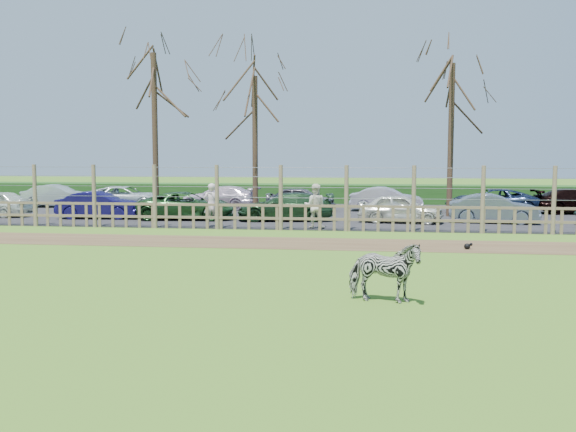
# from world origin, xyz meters

# --- Properties ---
(ground) EXTENTS (120.00, 120.00, 0.00)m
(ground) POSITION_xyz_m (0.00, 0.00, 0.00)
(ground) COLOR olive
(ground) RESTS_ON ground
(dirt_strip) EXTENTS (34.00, 2.80, 0.01)m
(dirt_strip) POSITION_xyz_m (0.00, 4.50, 0.01)
(dirt_strip) COLOR brown
(dirt_strip) RESTS_ON ground
(asphalt) EXTENTS (44.00, 13.00, 0.04)m
(asphalt) POSITION_xyz_m (0.00, 14.50, 0.02)
(asphalt) COLOR #232326
(asphalt) RESTS_ON ground
(hedge) EXTENTS (46.00, 2.00, 1.10)m
(hedge) POSITION_xyz_m (0.00, 21.50, 0.55)
(hedge) COLOR #1E4716
(hedge) RESTS_ON ground
(fence) EXTENTS (30.16, 0.16, 2.50)m
(fence) POSITION_xyz_m (0.00, 8.00, 0.80)
(fence) COLOR brown
(fence) RESTS_ON ground
(tree_left) EXTENTS (4.80, 4.80, 7.88)m
(tree_left) POSITION_xyz_m (-6.50, 12.50, 5.62)
(tree_left) COLOR #3D2B1E
(tree_left) RESTS_ON ground
(tree_mid) EXTENTS (4.80, 4.80, 6.83)m
(tree_mid) POSITION_xyz_m (-2.00, 13.50, 4.87)
(tree_mid) COLOR #3D2B1E
(tree_mid) RESTS_ON ground
(tree_right) EXTENTS (4.80, 4.80, 7.35)m
(tree_right) POSITION_xyz_m (7.00, 14.00, 5.24)
(tree_right) COLOR #3D2B1E
(tree_right) RESTS_ON ground
(zebra) EXTENTS (1.55, 0.88, 1.24)m
(zebra) POSITION_xyz_m (3.72, -3.55, 0.62)
(zebra) COLOR gray
(zebra) RESTS_ON ground
(visitor_a) EXTENTS (0.73, 0.59, 1.72)m
(visitor_a) POSITION_xyz_m (-2.86, 8.52, 0.90)
(visitor_a) COLOR beige
(visitor_a) RESTS_ON asphalt
(visitor_b) EXTENTS (0.85, 0.66, 1.72)m
(visitor_b) POSITION_xyz_m (1.26, 8.54, 0.90)
(visitor_b) COLOR silver
(visitor_b) RESTS_ON asphalt
(crow) EXTENTS (0.26, 0.19, 0.21)m
(crow) POSITION_xyz_m (6.40, 3.86, 0.10)
(crow) COLOR black
(crow) RESTS_ON ground
(car_1) EXTENTS (3.73, 1.56, 1.20)m
(car_1) POSITION_xyz_m (-8.63, 10.98, 0.64)
(car_1) COLOR #151154
(car_1) RESTS_ON asphalt
(car_2) EXTENTS (4.47, 2.34, 1.20)m
(car_2) POSITION_xyz_m (-4.64, 11.14, 0.64)
(car_2) COLOR #224D23
(car_2) RESTS_ON asphalt
(car_3) EXTENTS (4.32, 2.20, 1.20)m
(car_3) POSITION_xyz_m (-0.24, 11.14, 0.64)
(car_3) COLOR #224425
(car_3) RESTS_ON asphalt
(car_4) EXTENTS (3.67, 1.83, 1.20)m
(car_4) POSITION_xyz_m (4.66, 10.97, 0.64)
(car_4) COLOR white
(car_4) RESTS_ON asphalt
(car_5) EXTENTS (3.77, 1.71, 1.20)m
(car_5) POSITION_xyz_m (8.52, 11.38, 0.64)
(car_5) COLOR slate
(car_5) RESTS_ON asphalt
(car_7) EXTENTS (3.75, 1.62, 1.20)m
(car_7) POSITION_xyz_m (-13.38, 16.38, 0.64)
(car_7) COLOR #ADBFB5
(car_7) RESTS_ON asphalt
(car_8) EXTENTS (4.48, 2.38, 1.20)m
(car_8) POSITION_xyz_m (-9.28, 15.65, 0.64)
(car_8) COLOR silver
(car_8) RESTS_ON asphalt
(car_9) EXTENTS (4.31, 2.17, 1.20)m
(car_9) POSITION_xyz_m (-4.45, 16.39, 0.64)
(car_9) COLOR silver
(car_9) RESTS_ON asphalt
(car_10) EXTENTS (3.60, 1.63, 1.20)m
(car_10) POSITION_xyz_m (-0.12, 15.92, 0.64)
(car_10) COLOR slate
(car_10) RESTS_ON asphalt
(car_11) EXTENTS (3.73, 1.55, 1.20)m
(car_11) POSITION_xyz_m (4.18, 16.22, 0.64)
(car_11) COLOR #BAB0C2
(car_11) RESTS_ON asphalt
(car_12) EXTENTS (4.47, 2.35, 1.20)m
(car_12) POSITION_xyz_m (9.17, 15.68, 0.64)
(car_12) COLOR #15213E
(car_12) RESTS_ON asphalt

